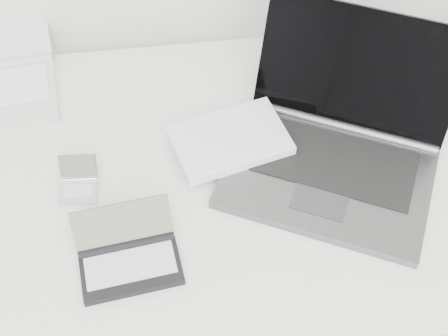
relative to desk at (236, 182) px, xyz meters
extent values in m
cube|color=white|center=(0.00, 0.00, 0.03)|extent=(1.60, 0.80, 0.03)
cube|color=#595B5E|center=(0.18, -0.06, 0.06)|extent=(0.49, 0.43, 0.02)
cube|color=black|center=(0.20, -0.02, 0.07)|extent=(0.37, 0.29, 0.00)
cube|color=black|center=(0.27, 0.11, 0.19)|extent=(0.41, 0.28, 0.24)
cylinder|color=#595B5E|center=(0.24, 0.07, 0.07)|extent=(0.37, 0.20, 0.02)
cube|color=#383B3E|center=(0.15, -0.12, 0.07)|extent=(0.13, 0.11, 0.00)
cube|color=white|center=(-0.01, 0.05, 0.08)|extent=(0.26, 0.20, 0.02)
cube|color=white|center=(-0.01, 0.05, 0.09)|extent=(0.26, 0.20, 0.00)
cube|color=silver|center=(-0.32, -0.02, 0.05)|extent=(0.08, 0.06, 0.01)
cube|color=#BABABF|center=(-0.32, -0.02, 0.06)|extent=(0.06, 0.04, 0.00)
cube|color=gray|center=(-0.32, 0.02, 0.08)|extent=(0.08, 0.04, 0.05)
cylinder|color=silver|center=(-0.32, 0.01, 0.06)|extent=(0.07, 0.02, 0.01)
cube|color=black|center=(-0.22, -0.21, 0.06)|extent=(0.19, 0.12, 0.02)
cube|color=#AEAEAE|center=(-0.22, -0.21, 0.07)|extent=(0.17, 0.09, 0.00)
cube|color=slate|center=(-0.23, -0.14, 0.10)|extent=(0.19, 0.07, 0.08)
cylinder|color=black|center=(-0.23, -0.17, 0.06)|extent=(0.18, 0.04, 0.02)
camera|label=1|loc=(-0.12, -0.78, 1.07)|focal=50.00mm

